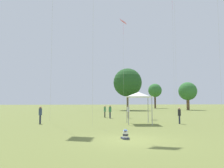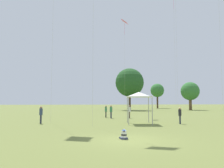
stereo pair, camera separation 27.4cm
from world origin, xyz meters
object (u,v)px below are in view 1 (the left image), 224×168
Objects in this scene: person_standing_4 at (105,110)px; kite_4 at (123,25)px; person_standing_2 at (40,113)px; distant_tree_2 at (128,83)px; person_standing_5 at (179,114)px; distant_tree_1 at (155,91)px; seated_toddler at (125,135)px; canopy_tent at (139,95)px; person_standing_3 at (110,111)px; distant_tree_0 at (188,91)px; person_standing_1 at (128,110)px.

person_standing_4 is 13.84m from kite_4.
distant_tree_2 is (16.33, 32.39, 6.10)m from person_standing_2.
person_standing_5 is 0.20× the size of distant_tree_1.
canopy_tent reaches higher than seated_toddler.
person_standing_5 is 18.30m from kite_4.
person_standing_4 is 45.76m from distant_tree_1.
person_standing_5 is at bearing -95.42° from kite_4.
person_standing_3 is 35.65m from distant_tree_0.
seated_toddler is 0.35× the size of person_standing_5.
kite_4 is 32.07m from distant_tree_0.
person_standing_2 is 45.38m from distant_tree_0.
kite_4 is (3.19, 2.51, 13.23)m from person_standing_4.
person_standing_5 is 38.80m from distant_tree_0.
distant_tree_2 is at bearing 125.27° from person_standing_4.
person_standing_4 is 0.15× the size of distant_tree_2.
seated_toddler is 9.43m from canopy_tent.
person_standing_5 is at bearing -66.43° from person_standing_1.
distant_tree_0 is at bearing 50.75° from seated_toddler.
distant_tree_0 is (25.08, 24.01, 3.90)m from person_standing_4.
person_standing_4 is at bearing 148.02° from person_standing_1.
person_standing_4 is at bearing 60.92° from person_standing_5.
distant_tree_1 reaches higher than canopy_tent.
distant_tree_1 is (15.46, 49.66, 4.92)m from person_standing_5.
distant_tree_0 is 16.33m from distant_tree_2.
person_standing_3 is (7.92, 5.91, -0.03)m from person_standing_2.
person_standing_3 is at bearing -133.89° from distant_tree_0.
distant_tree_2 is (5.74, 22.44, -7.11)m from kite_4.
person_standing_3 reaches higher than person_standing_4.
kite_4 is (0.86, 11.54, 11.38)m from canopy_tent.
seated_toddler is at bearing 165.31° from person_standing_5.
distant_tree_1 reaches higher than seated_toddler.
person_standing_4 is 0.53× the size of canopy_tent.
person_standing_1 is 46.11m from distant_tree_1.
person_standing_4 is 0.23× the size of distant_tree_0.
person_standing_2 is at bearing 108.55° from person_standing_5.
distant_tree_1 is (19.43, 48.99, 3.04)m from canopy_tent.
distant_tree_2 reaches higher than distant_tree_0.
canopy_tent is 40.17m from distant_tree_0.
person_standing_5 is at bearing 45.83° from person_standing_3.
person_standing_4 is (-2.92, 1.85, -0.01)m from person_standing_1.
person_standing_2 is 1.04× the size of person_standing_4.
distant_tree_1 is (21.24, 41.48, 4.89)m from person_standing_3.
distant_tree_1 is (-3.33, 15.94, 0.99)m from distant_tree_0.
seated_toddler is 0.07× the size of distant_tree_1.
person_standing_3 is 46.86m from distant_tree_1.
canopy_tent is 34.88m from distant_tree_2.
distant_tree_0 is at bearing 98.71° from person_standing_4.
canopy_tent is 0.38× the size of distant_tree_1.
person_standing_1 is at bearing -130.59° from distant_tree_0.
person_standing_5 is at bearing -107.29° from distant_tree_1.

